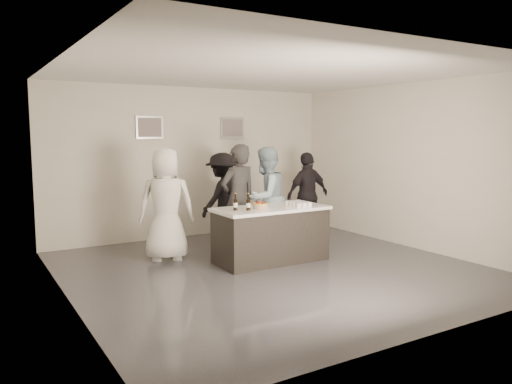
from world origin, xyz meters
TOP-DOWN VIEW (x-y plane):
  - floor at (0.00, 0.00)m, footprint 6.00×6.00m
  - ceiling at (0.00, 0.00)m, footprint 6.00×6.00m
  - wall_back at (0.00, 3.00)m, footprint 6.00×0.04m
  - wall_front at (0.00, -3.00)m, footprint 6.00×0.04m
  - wall_left at (-3.00, 0.00)m, footprint 0.04×6.00m
  - wall_right at (3.00, 0.00)m, footprint 0.04×6.00m
  - picture_left at (-0.90, 2.97)m, footprint 0.54×0.04m
  - picture_right at (0.90, 2.97)m, footprint 0.54×0.04m
  - bar_counter at (0.22, 0.40)m, footprint 1.86×0.86m
  - cake at (-0.00, 0.36)m, footprint 0.25×0.25m
  - beer_bottle_a at (-0.44, 0.39)m, footprint 0.07×0.07m
  - beer_bottle_b at (-0.27, 0.28)m, footprint 0.07×0.07m
  - tumbler_cluster at (0.67, 0.26)m, footprint 0.30×0.40m
  - candles at (-0.14, 0.08)m, footprint 0.24×0.08m
  - person_main_black at (0.01, 1.11)m, footprint 0.75×0.55m
  - person_main_blue at (0.66, 1.25)m, footprint 1.09×0.97m
  - person_guest_left at (-1.20, 1.38)m, footprint 1.07×0.90m
  - person_guest_right at (1.91, 1.66)m, footprint 1.03×0.48m
  - person_guest_back at (0.25, 2.16)m, footprint 1.28×1.07m

SIDE VIEW (x-z plane):
  - floor at x=0.00m, z-range 0.00..0.00m
  - bar_counter at x=0.22m, z-range 0.00..0.90m
  - person_guest_right at x=1.91m, z-range 0.00..1.71m
  - person_guest_back at x=0.25m, z-range 0.00..1.72m
  - candles at x=-0.14m, z-range 0.90..0.91m
  - person_main_blue at x=0.66m, z-range 0.00..1.85m
  - person_guest_left at x=-1.20m, z-range 0.00..1.86m
  - cake at x=0.00m, z-range 0.90..0.97m
  - tumbler_cluster at x=0.67m, z-range 0.90..0.98m
  - person_main_black at x=0.01m, z-range 0.00..1.91m
  - beer_bottle_a at x=-0.44m, z-range 0.90..1.16m
  - beer_bottle_b at x=-0.27m, z-range 0.90..1.16m
  - wall_back at x=0.00m, z-range 0.00..3.00m
  - wall_front at x=0.00m, z-range 0.00..3.00m
  - wall_left at x=-3.00m, z-range 0.00..3.00m
  - wall_right at x=3.00m, z-range 0.00..3.00m
  - picture_left at x=-0.90m, z-range 1.98..2.42m
  - picture_right at x=0.90m, z-range 1.98..2.42m
  - ceiling at x=0.00m, z-range 3.00..3.00m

